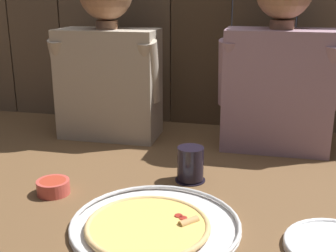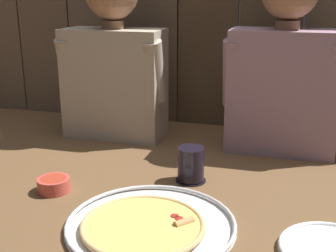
# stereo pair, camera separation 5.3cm
# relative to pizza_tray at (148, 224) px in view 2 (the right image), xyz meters

# --- Properties ---
(ground_plane) EXTENTS (3.20, 3.20, 0.00)m
(ground_plane) POSITION_rel_pizza_tray_xyz_m (-0.03, 0.15, -0.01)
(ground_plane) COLOR brown
(pizza_tray) EXTENTS (0.41, 0.41, 0.03)m
(pizza_tray) POSITION_rel_pizza_tray_xyz_m (0.00, 0.00, 0.00)
(pizza_tray) COLOR silver
(pizza_tray) RESTS_ON ground
(dinner_plate) EXTENTS (0.23, 0.23, 0.03)m
(dinner_plate) POSITION_rel_pizza_tray_xyz_m (0.42, -0.00, -0.00)
(dinner_plate) COLOR white
(dinner_plate) RESTS_ON ground
(drinking_glass) EXTENTS (0.09, 0.09, 0.10)m
(drinking_glass) POSITION_rel_pizza_tray_xyz_m (0.04, 0.29, 0.04)
(drinking_glass) COLOR black
(drinking_glass) RESTS_ON ground
(dipping_bowl) EXTENTS (0.09, 0.09, 0.04)m
(dipping_bowl) POSITION_rel_pizza_tray_xyz_m (-0.32, 0.12, 0.01)
(dipping_bowl) COLOR #CC4C42
(dipping_bowl) RESTS_ON ground
(diner_left) EXTENTS (0.41, 0.21, 0.64)m
(diner_left) POSITION_rel_pizza_tray_xyz_m (-0.34, 0.64, 0.30)
(diner_left) COLOR #B2A38E
(diner_left) RESTS_ON ground
(diner_right) EXTENTS (0.40, 0.21, 0.64)m
(diner_right) POSITION_rel_pizza_tray_xyz_m (0.28, 0.64, 0.29)
(diner_right) COLOR gray
(diner_right) RESTS_ON ground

